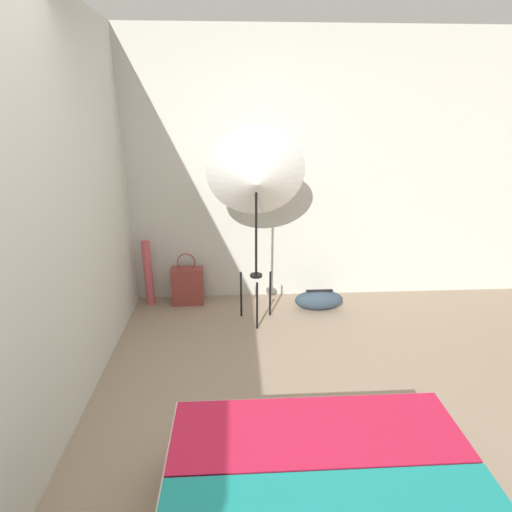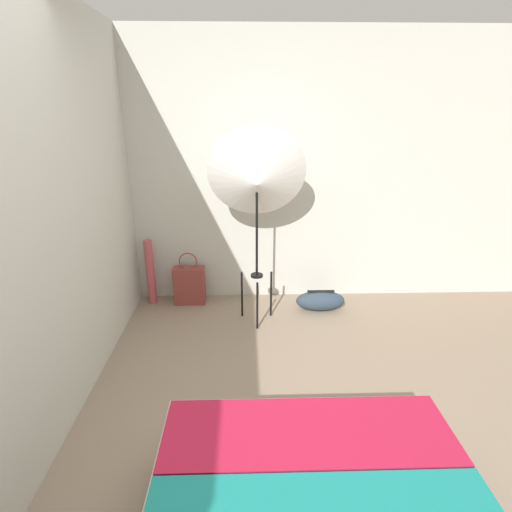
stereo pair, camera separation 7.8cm
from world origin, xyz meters
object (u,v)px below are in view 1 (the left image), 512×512
duffel_bag (319,300)px  paper_roll (148,273)px  tote_bag (188,286)px  photo_umbrella (256,180)px

duffel_bag → paper_roll: (-1.71, 0.21, 0.24)m
duffel_bag → tote_bag: bearing=171.3°
tote_bag → duffel_bag: size_ratio=1.13×
photo_umbrella → duffel_bag: size_ratio=3.67×
tote_bag → paper_roll: 0.41m
photo_umbrella → tote_bag: photo_umbrella is taller
duffel_bag → paper_roll: 1.74m
photo_umbrella → paper_roll: photo_umbrella is taller
duffel_bag → paper_roll: bearing=173.0°
photo_umbrella → paper_roll: bearing=160.0°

